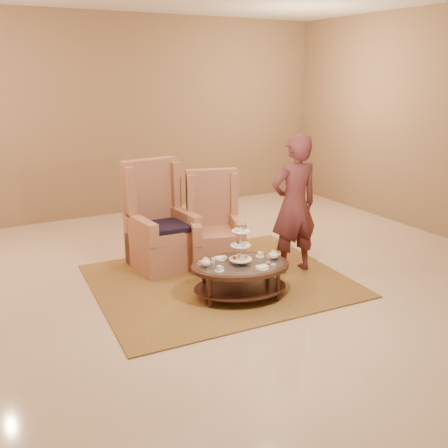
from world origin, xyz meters
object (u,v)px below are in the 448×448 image
tea_table (240,270)px  person (294,205)px  armchair_right (214,234)px  armchair_left (160,231)px

tea_table → person: person is taller
armchair_right → tea_table: bearing=-84.6°
tea_table → armchair_left: armchair_left is taller
tea_table → person: size_ratio=0.73×
armchair_right → person: 1.16m
armchair_right → person: bearing=-26.2°
tea_table → armchair_left: 1.47m
armchair_left → armchair_right: armchair_left is taller
person → tea_table: bearing=24.5°
armchair_right → person: (0.77, -0.73, 0.47)m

